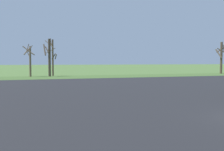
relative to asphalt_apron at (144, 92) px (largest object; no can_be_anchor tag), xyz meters
name	(u,v)px	position (x,y,z in m)	size (l,w,h in m)	color
asphalt_apron	(144,92)	(0.00, 0.00, 0.00)	(100.29, 48.75, 0.05)	black
grass_verge_strip	(85,77)	(0.00, 30.37, 0.00)	(160.29, 12.00, 0.06)	#415F2B
bare_tree_left_of_center	(30,60)	(-11.48, 34.29, 3.64)	(2.43, 3.07, 7.09)	brown
bare_tree_center	(30,60)	(-11.37, 37.33, 3.80)	(1.94, 1.86, 7.55)	#42382D
bare_tree_right_of_center	(49,57)	(-7.32, 34.06, 4.47)	(2.66, 2.60, 8.53)	#42382D
bare_tree_far_right	(53,56)	(-6.23, 37.42, 4.79)	(2.70, 3.57, 9.01)	brown
bare_tree_backdrop_extra	(221,57)	(39.81, 33.43, 4.78)	(3.24, 3.29, 8.92)	brown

